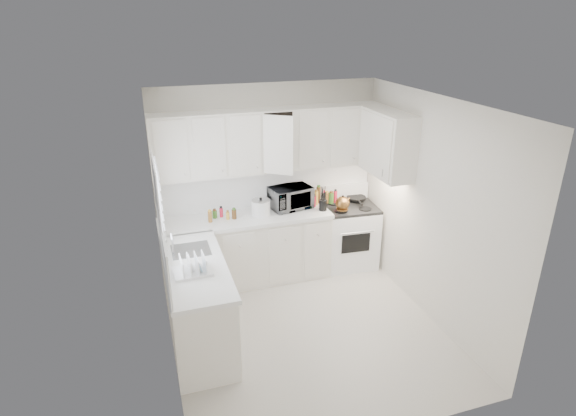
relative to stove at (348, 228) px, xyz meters
name	(u,v)px	position (x,y,z in m)	size (l,w,h in m)	color
floor	(306,329)	(-1.09, -1.29, -0.58)	(3.20, 3.20, 0.00)	beige
ceiling	(311,104)	(-1.09, -1.29, 2.02)	(3.20, 3.20, 0.00)	white
wall_back	(268,181)	(-1.09, 0.31, 0.72)	(3.00, 3.00, 0.00)	silver
wall_front	(381,311)	(-1.09, -2.89, 0.72)	(3.00, 3.00, 0.00)	silver
wall_left	(163,247)	(-2.59, -1.29, 0.72)	(3.20, 3.20, 0.00)	silver
wall_right	(431,211)	(0.41, -1.29, 0.72)	(3.20, 3.20, 0.00)	silver
window_blinds	(160,210)	(-2.57, -0.94, 0.97)	(0.06, 0.96, 1.06)	white
lower_cabinets_back	(247,250)	(-1.48, 0.01, -0.13)	(2.22, 0.60, 0.90)	silver
lower_cabinets_left	(197,305)	(-2.29, -1.09, -0.13)	(0.60, 1.60, 0.90)	silver
countertop_back	(246,218)	(-1.48, 0.00, 0.35)	(2.24, 0.64, 0.05)	white
countertop_left	(195,267)	(-2.28, -1.09, 0.35)	(0.64, 1.62, 0.05)	white
backsplash_back	(268,186)	(-1.09, 0.30, 0.65)	(2.98, 0.02, 0.55)	white
backsplash_left	(163,245)	(-2.58, -1.09, 0.65)	(0.02, 1.60, 0.55)	white
upper_cabinets_back	(271,170)	(-1.09, 0.14, 0.92)	(3.00, 0.33, 0.80)	silver
upper_cabinets_right	(385,174)	(0.24, -0.47, 0.92)	(0.33, 0.90, 0.80)	silver
sink	(190,240)	(-2.28, -0.74, 0.49)	(0.42, 0.38, 0.30)	gray
stove	(348,228)	(0.00, 0.00, 0.00)	(0.75, 0.62, 1.16)	white
tea_kettle	(343,202)	(-0.18, -0.16, 0.47)	(0.24, 0.20, 0.22)	olive
frying_pan	(356,197)	(0.18, 0.16, 0.39)	(0.27, 0.46, 0.04)	black
microwave	(290,195)	(-0.83, 0.10, 0.55)	(0.54, 0.30, 0.37)	gray
rice_cooker	(261,206)	(-1.28, -0.02, 0.49)	(0.24, 0.24, 0.24)	white
paper_towel	(275,197)	(-1.02, 0.23, 0.51)	(0.12, 0.12, 0.27)	white
utensil_crock	(323,198)	(-0.44, -0.11, 0.54)	(0.12, 0.12, 0.35)	black
dish_rack	(192,264)	(-2.32, -1.26, 0.48)	(0.38, 0.29, 0.21)	white
spice_left_0	(208,212)	(-1.94, 0.13, 0.44)	(0.06, 0.06, 0.13)	#9B652A
spice_left_1	(215,214)	(-1.87, 0.04, 0.44)	(0.06, 0.06, 0.13)	#3D7326
spice_left_2	(220,211)	(-1.79, 0.13, 0.44)	(0.06, 0.06, 0.13)	red
spice_left_3	(227,213)	(-1.72, 0.04, 0.44)	(0.06, 0.06, 0.13)	gold
spice_left_4	(231,210)	(-1.64, 0.13, 0.44)	(0.06, 0.06, 0.13)	brown
sauce_right_0	(311,197)	(-0.51, 0.17, 0.47)	(0.06, 0.06, 0.19)	red
sauce_right_1	(316,198)	(-0.46, 0.11, 0.47)	(0.06, 0.06, 0.19)	gold
sauce_right_2	(318,196)	(-0.40, 0.17, 0.47)	(0.06, 0.06, 0.19)	brown
sauce_right_3	(324,197)	(-0.35, 0.11, 0.47)	(0.06, 0.06, 0.19)	black
sauce_right_4	(326,195)	(-0.29, 0.17, 0.47)	(0.06, 0.06, 0.19)	#9B652A
sauce_right_5	(331,196)	(-0.24, 0.11, 0.47)	(0.06, 0.06, 0.19)	#3D7326
sauce_right_6	(333,194)	(-0.18, 0.17, 0.47)	(0.06, 0.06, 0.19)	red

